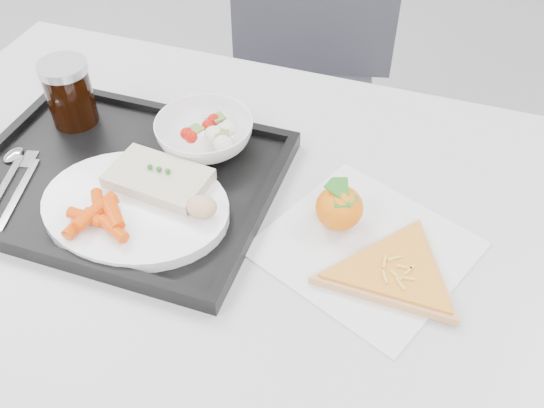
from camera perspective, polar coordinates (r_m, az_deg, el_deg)
name	(u,v)px	position (r m, az deg, el deg)	size (l,w,h in m)	color
table	(236,249)	(0.92, -3.39, -4.29)	(1.20, 0.80, 0.75)	silver
chair	(300,71)	(1.56, 2.63, 12.42)	(0.51, 0.51, 0.93)	#313138
tray	(123,180)	(0.94, -13.84, 2.20)	(0.45, 0.35, 0.03)	black
dinner_plate	(136,207)	(0.87, -12.71, -0.29)	(0.27, 0.27, 0.02)	white
fish_fillet	(159,178)	(0.88, -10.63, 2.42)	(0.15, 0.10, 0.03)	beige
bread_roll	(202,207)	(0.82, -6.64, -0.26)	(0.05, 0.05, 0.03)	#D7AF7D
salad_bowl	(205,134)	(0.95, -6.36, 6.57)	(0.15, 0.15, 0.05)	white
cola_glass	(69,92)	(1.03, -18.57, 9.96)	(0.08, 0.08, 0.11)	black
cutlery	(13,176)	(0.98, -23.18, 2.43)	(0.10, 0.17, 0.01)	silver
napkin	(366,248)	(0.84, 8.81, -4.11)	(0.32, 0.32, 0.00)	silver
tangerine	(339,208)	(0.84, 6.35, -0.34)	(0.07, 0.07, 0.07)	orange
pizza_slice	(395,272)	(0.80, 11.52, -6.29)	(0.30, 0.30, 0.02)	#E3BF68
carrot_pile	(100,215)	(0.84, -15.93, -0.99)	(0.10, 0.09, 0.02)	#DF4306
salad_contents	(214,133)	(0.94, -5.52, 6.68)	(0.08, 0.08, 0.02)	#B31207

